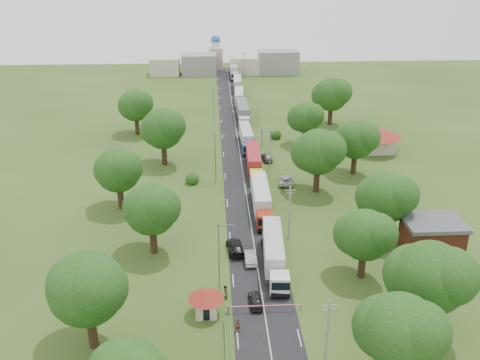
{
  "coord_description": "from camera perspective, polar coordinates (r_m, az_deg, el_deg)",
  "views": [
    {
      "loc": [
        -6.05,
        -79.0,
        41.84
      ],
      "look_at": [
        -1.16,
        9.24,
        3.0
      ],
      "focal_mm": 40.0,
      "sensor_mm": 36.0,
      "label": 1
    }
  ],
  "objects": [
    {
      "name": "pole_0",
      "position": [
        58.73,
        9.27,
        -15.89
      ],
      "size": [
        1.6,
        0.24,
        9.0
      ],
      "color": "gray",
      "rests_on": "ground"
    },
    {
      "name": "car_verge_near",
      "position": [
        102.46,
        4.92,
        -0.01
      ],
      "size": [
        3.4,
        5.74,
        1.5
      ],
      "primitive_type": "imported",
      "rotation": [
        0.0,
        0.0,
        2.96
      ],
      "color": "#B8B8B8",
      "rests_on": "ground"
    },
    {
      "name": "tree_9",
      "position": [
        61.38,
        -16.05,
        -10.96
      ],
      "size": [
        9.6,
        9.6,
        12.05
      ],
      "color": "#382616",
      "rests_on": "ground"
    },
    {
      "name": "lamp_1",
      "position": [
        100.76,
        -2.56,
        2.59
      ],
      "size": [
        2.03,
        0.22,
        10.0
      ],
      "color": "slate",
      "rests_on": "ground"
    },
    {
      "name": "truck_7",
      "position": [
        188.85,
        -0.66,
        11.63
      ],
      "size": [
        3.05,
        15.53,
        4.3
      ],
      "color": "#BBBBBB",
      "rests_on": "ground"
    },
    {
      "name": "car_lane_mid",
      "position": [
        77.62,
        1.05,
        -8.27
      ],
      "size": [
        1.68,
        4.4,
        1.43
      ],
      "primitive_type": "imported",
      "rotation": [
        0.0,
        0.0,
        3.18
      ],
      "color": "#A5A8AD",
      "rests_on": "ground"
    },
    {
      "name": "car_lane_front",
      "position": [
        69.35,
        1.67,
        -12.68
      ],
      "size": [
        1.78,
        4.11,
        1.38
      ],
      "primitive_type": "imported",
      "rotation": [
        0.0,
        0.0,
        3.18
      ],
      "color": "black",
      "rests_on": "ground"
    },
    {
      "name": "tree_1",
      "position": [
        64.42,
        19.58,
        -9.67
      ],
      "size": [
        9.6,
        9.6,
        12.05
      ],
      "color": "#382616",
      "rests_on": "ground"
    },
    {
      "name": "truck_4",
      "position": [
        139.31,
        0.3,
        7.24
      ],
      "size": [
        2.96,
        15.73,
        4.36
      ],
      "color": "silver",
      "rests_on": "ground"
    },
    {
      "name": "tree_2",
      "position": [
        73.36,
        13.17,
        -5.68
      ],
      "size": [
        8.0,
        8.0,
        10.1
      ],
      "color": "#382616",
      "rests_on": "ground"
    },
    {
      "name": "pedestrian_near",
      "position": [
        65.13,
        -0.22,
        -15.36
      ],
      "size": [
        0.57,
        0.38,
        1.55
      ],
      "primitive_type": "imported",
      "rotation": [
        0.0,
        0.0,
        0.02
      ],
      "color": "gray",
      "rests_on": "ground"
    },
    {
      "name": "ground",
      "position": [
        89.6,
        1.07,
        -4.12
      ],
      "size": [
        260.0,
        260.0,
        0.0
      ],
      "primitive_type": "plane",
      "color": "#2C4617",
      "rests_on": "ground"
    },
    {
      "name": "truck_3",
      "position": [
        121.17,
        0.68,
        4.57
      ],
      "size": [
        2.72,
        14.19,
        3.93
      ],
      "color": "#1C5DAB",
      "rests_on": "ground"
    },
    {
      "name": "truck_6",
      "position": [
        170.18,
        -0.26,
        10.19
      ],
      "size": [
        2.9,
        13.68,
        3.78
      ],
      "color": "#266540",
      "rests_on": "ground"
    },
    {
      "name": "truck_0",
      "position": [
        75.97,
        3.64,
        -7.74
      ],
      "size": [
        3.41,
        15.33,
        4.23
      ],
      "color": "silver",
      "rests_on": "ground"
    },
    {
      "name": "guard_booth",
      "position": [
        67.01,
        -3.62,
        -12.63
      ],
      "size": [
        4.4,
        4.4,
        3.45
      ],
      "color": "beige",
      "rests_on": "ground"
    },
    {
      "name": "house_brick",
      "position": [
        83.98,
        19.79,
        -5.64
      ],
      "size": [
        8.6,
        6.6,
        5.2
      ],
      "color": "maroon",
      "rests_on": "ground"
    },
    {
      "name": "tree_3",
      "position": [
        83.3,
        15.37,
        -1.74
      ],
      "size": [
        8.8,
        8.8,
        11.07
      ],
      "color": "#382616",
      "rests_on": "ground"
    },
    {
      "name": "tree_6",
      "position": [
        121.29,
        7.0,
        6.66
      ],
      "size": [
        8.0,
        8.0,
        10.1
      ],
      "color": "#382616",
      "rests_on": "ground"
    },
    {
      "name": "tree_0",
      "position": [
        56.72,
        16.7,
        -15.08
      ],
      "size": [
        8.8,
        8.8,
        11.07
      ],
      "color": "#382616",
      "rests_on": "ground"
    },
    {
      "name": "pole_3",
      "position": [
        133.78,
        1.92,
        7.59
      ],
      "size": [
        1.6,
        0.24,
        9.0
      ],
      "color": "gray",
      "rests_on": "ground"
    },
    {
      "name": "car_lane_rear",
      "position": [
        80.01,
        -0.54,
        -7.14
      ],
      "size": [
        2.82,
        5.68,
        1.59
      ],
      "primitive_type": "imported",
      "rotation": [
        0.0,
        0.0,
        3.25
      ],
      "color": "black",
      "rests_on": "ground"
    },
    {
      "name": "distant_town",
      "position": [
        192.96,
        -1.14,
        12.26
      ],
      "size": [
        52.0,
        8.0,
        8.0
      ],
      "color": "gray",
      "rests_on": "ground"
    },
    {
      "name": "pole_4",
      "position": [
        160.77,
        1.05,
        10.36
      ],
      "size": [
        1.6,
        0.24,
        9.0
      ],
      "color": "gray",
      "rests_on": "ground"
    },
    {
      "name": "info_sign",
      "position": [
        120.95,
        2.34,
        4.98
      ],
      "size": [
        0.12,
        3.1,
        4.1
      ],
      "color": "slate",
      "rests_on": "ground"
    },
    {
      "name": "pole_5",
      "position": [
        188.06,
        0.42,
        12.33
      ],
      "size": [
        1.6,
        0.24,
        9.0
      ],
      "color": "gray",
      "rests_on": "ground"
    },
    {
      "name": "pedestrian_booth",
      "position": [
        70.15,
        -1.59,
        -11.93
      ],
      "size": [
        0.9,
        1.06,
        1.92
      ],
      "primitive_type": "imported",
      "rotation": [
        0.0,
        0.0,
        -1.37
      ],
      "color": "gray",
      "rests_on": "ground"
    },
    {
      "name": "road",
      "position": [
        107.64,
        0.3,
        0.85
      ],
      "size": [
        8.0,
        200.0,
        0.04
      ],
      "primitive_type": "cube",
      "color": "black",
      "rests_on": "ground"
    },
    {
      "name": "tree_4",
      "position": [
        97.3,
        8.33,
        3.02
      ],
      "size": [
        9.6,
        9.6,
        12.05
      ],
      "color": "#382616",
      "rests_on": "ground"
    },
    {
      "name": "house_cream",
      "position": [
        120.99,
        14.39,
        4.56
      ],
      "size": [
        10.08,
        10.08,
        5.8
      ],
      "color": "beige",
      "rests_on": "ground"
    },
    {
      "name": "tree_13",
      "position": [
        130.13,
        -11.09,
        7.86
      ],
      "size": [
        8.8,
        8.8,
        11.07
      ],
      "color": "#382616",
      "rests_on": "ground"
    },
    {
      "name": "pole_1",
      "position": [
        81.84,
        5.3,
        -3.39
      ],
      "size": [
        1.6,
        0.24,
        9.0
      ],
      "color": "gray",
      "rests_on": "ground"
    },
    {
      "name": "truck_2",
      "position": [
        107.13,
        1.47,
        1.99
      ],
      "size": [
        2.85,
        14.86,
        4.11
      ],
      "color": "#CED519",
      "rests_on": "ground"
    },
    {
      "name": "church",
      "position": [
        200.35,
        -2.6,
        13.22
      ],
      "size": [
        5.0,
        5.0,
        12.3
      ],
      "color": "beige",
      "rests_on": "ground"
    },
    {
      "name": "pole_2",
      "position": [
        107.3,
        3.21,
        3.43
      ],
      "size": [
        1.6,
        0.24,
        9.0
      ],
      "color": "gray",
      "rests_on": "ground"
    },
    {
      "name": "tree_10",
      "position": [
        77.85,
        -9.46,
        -3.02
      ],
      "size": [
        8.8,
        8.8,
        11.07
      ],
      "color": "#382616",
      "rests_on": "ground"
    },
    {
      "name": "tree_5",
      "position": [
        106.88,
        12.25,
        4.27
      ],
      "size": [
        8.8,
        8.8,
        11.07
      ],
      "color": "#382616",
      "rests_on": "ground"
    },
    {
      "name": "boom_barrier",
      "position": [
        67.93,
        1.47,
        -13.35
      ],
      "size": [
        9.22,
        0.35,
        1.18
      ],
      "color": "slate",
      "rests_on": "ground"
    },
    {
      "name": "tree_7",
      "position": [
        136.9,
        9.73,
        9.01
      ],
      "size": [
        9.6,
        9.6,
        12.05
      ],
      "color": "#382616",
      "rests_on": "ground"
    },
    {
      "name": "truck_5",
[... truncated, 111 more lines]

